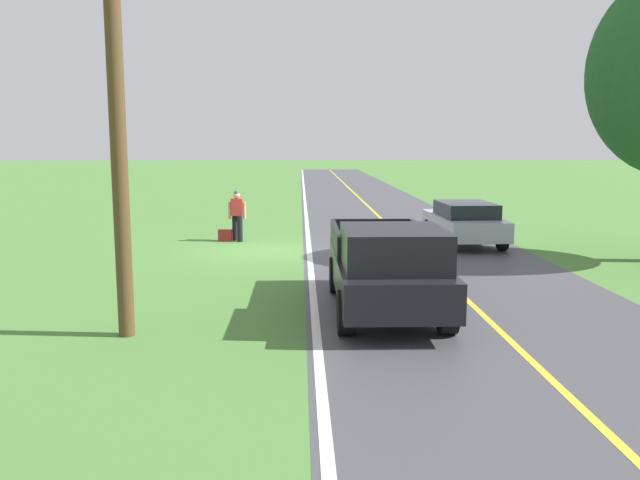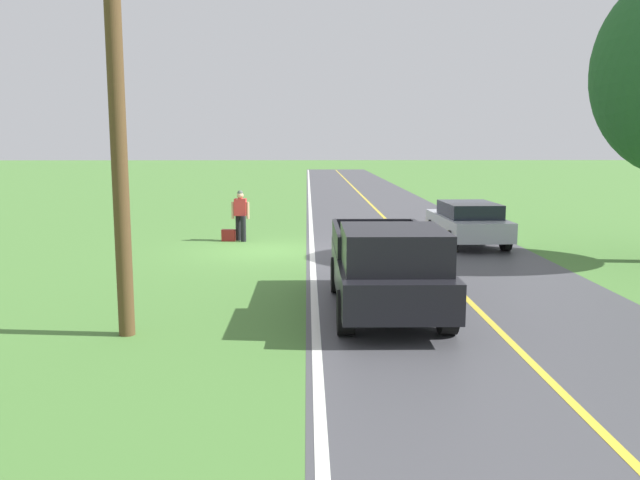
% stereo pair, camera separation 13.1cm
% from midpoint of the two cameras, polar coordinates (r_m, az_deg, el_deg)
% --- Properties ---
extents(ground_plane, '(200.00, 200.00, 0.00)m').
position_cam_midpoint_polar(ground_plane, '(20.54, -4.98, -0.95)').
color(ground_plane, '#4C7F38').
extents(road_surface, '(6.99, 120.00, 0.00)m').
position_cam_midpoint_polar(road_surface, '(20.81, 8.03, -0.87)').
color(road_surface, '#47474C').
rests_on(road_surface, ground).
extents(lane_edge_line, '(0.16, 117.60, 0.00)m').
position_cam_midpoint_polar(lane_edge_line, '(20.51, -1.13, -0.92)').
color(lane_edge_line, silver).
rests_on(lane_edge_line, ground).
extents(lane_centre_line, '(0.14, 117.60, 0.00)m').
position_cam_midpoint_polar(lane_centre_line, '(20.81, 8.03, -0.86)').
color(lane_centre_line, gold).
rests_on(lane_centre_line, ground).
extents(hitchhiker_walking, '(0.62, 0.53, 1.75)m').
position_cam_midpoint_polar(hitchhiker_walking, '(22.55, -7.39, 2.38)').
color(hitchhiker_walking, black).
rests_on(hitchhiker_walking, ground).
extents(suitcase_carried, '(0.47, 0.24, 0.40)m').
position_cam_midpoint_polar(suitcase_carried, '(22.64, -8.43, 0.40)').
color(suitcase_carried, maroon).
rests_on(suitcase_carried, ground).
extents(pickup_truck_passing, '(2.12, 5.41, 1.82)m').
position_cam_midpoint_polar(pickup_truck_passing, '(12.96, 5.57, -2.23)').
color(pickup_truck_passing, black).
rests_on(pickup_truck_passing, ground).
extents(sedan_near_oncoming, '(2.03, 4.45, 1.41)m').
position_cam_midpoint_polar(sedan_near_oncoming, '(22.22, 12.29, 1.58)').
color(sedan_near_oncoming, '#B2B7C1').
rests_on(sedan_near_oncoming, ground).
extents(utility_pole_roadside, '(0.28, 0.28, 8.02)m').
position_cam_midpoint_polar(utility_pole_roadside, '(11.71, -17.61, 11.23)').
color(utility_pole_roadside, brown).
rests_on(utility_pole_roadside, ground).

